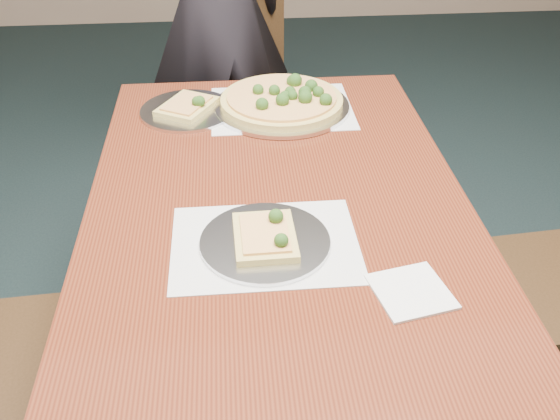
{
  "coord_description": "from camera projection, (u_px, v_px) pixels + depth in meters",
  "views": [
    {
      "loc": [
        -0.11,
        -0.83,
        1.58
      ],
      "look_at": [
        -0.01,
        0.34,
        0.75
      ],
      "focal_mm": 40.0,
      "sensor_mm": 36.0,
      "label": 1
    }
  ],
  "objects": [
    {
      "name": "napkin",
      "position": [
        411.0,
        291.0,
        1.21
      ],
      "size": [
        0.17,
        0.17,
        0.01
      ],
      "primitive_type": "cube",
      "rotation": [
        0.0,
        0.0,
        0.21
      ],
      "color": "white",
      "rests_on": "dining_table"
    },
    {
      "name": "placemat_main",
      "position": [
        282.0,
        108.0,
        1.88
      ],
      "size": [
        0.42,
        0.32,
        0.0
      ],
      "primitive_type": "cube",
      "color": "white",
      "rests_on": "dining_table"
    },
    {
      "name": "placemat_near",
      "position": [
        265.0,
        244.0,
        1.34
      ],
      "size": [
        0.4,
        0.3,
        0.0
      ],
      "primitive_type": "cube",
      "color": "white",
      "rests_on": "dining_table"
    },
    {
      "name": "slice_plate_near",
      "position": [
        266.0,
        239.0,
        1.33
      ],
      "size": [
        0.28,
        0.28,
        0.06
      ],
      "color": "silver",
      "rests_on": "dining_table"
    },
    {
      "name": "diner",
      "position": [
        216.0,
        12.0,
        2.37
      ],
      "size": [
        0.7,
        0.57,
        1.66
      ],
      "primitive_type": "imported",
      "rotation": [
        0.0,
        0.0,
        3.47
      ],
      "color": "black",
      "rests_on": "ground"
    },
    {
      "name": "chair_far",
      "position": [
        250.0,
        93.0,
        2.52
      ],
      "size": [
        0.55,
        0.55,
        0.91
      ],
      "rotation": [
        0.0,
        0.0,
        0.41
      ],
      "color": "black",
      "rests_on": "ground"
    },
    {
      "name": "slice_plate_far",
      "position": [
        188.0,
        108.0,
        1.85
      ],
      "size": [
        0.28,
        0.28,
        0.06
      ],
      "color": "silver",
      "rests_on": "dining_table"
    },
    {
      "name": "dining_table",
      "position": [
        280.0,
        241.0,
        1.49
      ],
      "size": [
        0.9,
        1.5,
        0.75
      ],
      "color": "#4E1C0F",
      "rests_on": "ground"
    },
    {
      "name": "pizza_pan",
      "position": [
        283.0,
        101.0,
        1.86
      ],
      "size": [
        0.41,
        0.41,
        0.07
      ],
      "color": "silver",
      "rests_on": "dining_table"
    }
  ]
}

